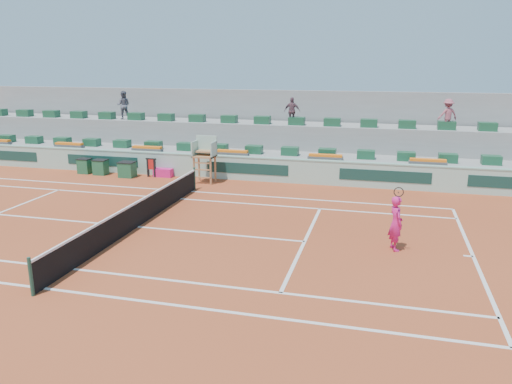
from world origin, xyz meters
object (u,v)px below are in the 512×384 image
umpire_chair (205,153)px  tennis_player (396,223)px  player_bag (163,173)px  drink_cooler_a (127,169)px

umpire_chair → tennis_player: size_ratio=1.05×
player_bag → umpire_chair: umpire_chair is taller
player_bag → tennis_player: (12.08, -8.08, 0.70)m
player_bag → tennis_player: tennis_player is taller
player_bag → drink_cooler_a: (-1.85, -0.55, 0.19)m
tennis_player → player_bag: bearing=146.2°
drink_cooler_a → tennis_player: tennis_player is taller
umpire_chair → tennis_player: umpire_chair is taller
umpire_chair → drink_cooler_a: bearing=179.4°
drink_cooler_a → tennis_player: bearing=-28.4°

